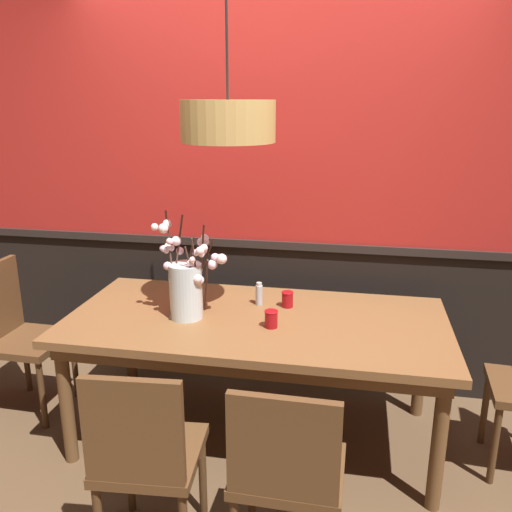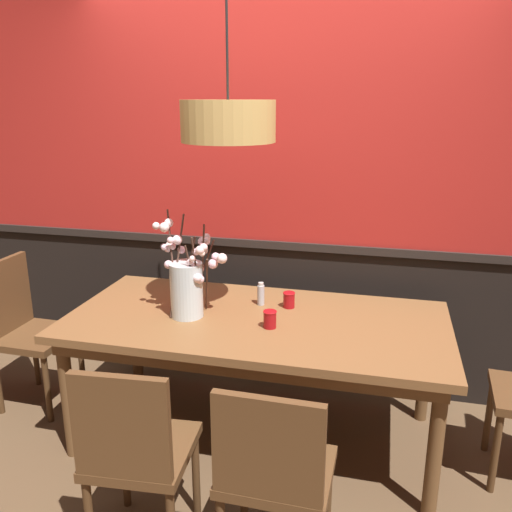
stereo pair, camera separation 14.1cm
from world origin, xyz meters
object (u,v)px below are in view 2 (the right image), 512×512
at_px(chair_near_side_right, 274,471).
at_px(vase_with_blossoms, 188,285).
at_px(candle_holder_nearer_edge, 289,300).
at_px(chair_near_side_left, 136,450).
at_px(condiment_bottle, 261,294).
at_px(candle_holder_nearer_center, 270,319).
at_px(chair_far_side_right, 327,299).
at_px(pendant_lamp, 228,121).
at_px(chair_head_west_end, 25,325).
at_px(dining_table, 256,331).

xyz_separation_m(chair_near_side_right, vase_with_blossoms, (-0.66, 0.85, 0.41)).
height_order(chair_near_side_right, candle_holder_nearer_edge, chair_near_side_right).
bearing_deg(vase_with_blossoms, candle_holder_nearer_edge, 25.88).
relative_size(chair_near_side_right, chair_near_side_left, 0.97).
xyz_separation_m(chair_near_side_right, chair_near_side_left, (-0.57, -0.02, 0.01)).
distance_m(chair_near_side_right, condiment_bottle, 1.18).
height_order(vase_with_blossoms, candle_holder_nearer_center, vase_with_blossoms).
relative_size(chair_far_side_right, candle_holder_nearer_edge, 10.63).
xyz_separation_m(chair_far_side_right, candle_holder_nearer_edge, (-0.14, -0.70, 0.25)).
height_order(candle_holder_nearer_center, pendant_lamp, pendant_lamp).
bearing_deg(pendant_lamp, candle_holder_nearer_edge, 36.61).
bearing_deg(condiment_bottle, candle_holder_nearer_edge, -1.19).
relative_size(chair_near_side_left, condiment_bottle, 6.77).
distance_m(chair_head_west_end, chair_near_side_left, 1.53).
height_order(chair_near_side_left, pendant_lamp, pendant_lamp).
relative_size(candle_holder_nearer_center, candle_holder_nearer_edge, 1.02).
height_order(condiment_bottle, pendant_lamp, pendant_lamp).
height_order(chair_near_side_right, pendant_lamp, pendant_lamp).
distance_m(vase_with_blossoms, condiment_bottle, 0.44).
relative_size(chair_far_side_right, candle_holder_nearer_center, 10.41).
xyz_separation_m(chair_near_side_left, pendant_lamp, (0.14, 0.91, 1.25)).
bearing_deg(chair_far_side_right, dining_table, -107.74).
relative_size(chair_head_west_end, candle_holder_nearer_center, 10.14).
distance_m(chair_near_side_left, vase_with_blossoms, 0.96).
bearing_deg(vase_with_blossoms, condiment_bottle, 36.02).
bearing_deg(pendant_lamp, condiment_bottle, 61.18).
bearing_deg(chair_far_side_right, condiment_bottle, -113.56).
distance_m(chair_far_side_right, chair_near_side_left, 1.90).
distance_m(chair_head_west_end, candle_holder_nearer_edge, 1.65).
bearing_deg(dining_table, chair_head_west_end, 179.10).
bearing_deg(vase_with_blossoms, chair_head_west_end, 175.97).
relative_size(dining_table, pendant_lamp, 2.12).
bearing_deg(condiment_bottle, chair_head_west_end, -173.33).
bearing_deg(dining_table, pendant_lamp, -172.51).
height_order(dining_table, candle_holder_nearer_edge, candle_holder_nearer_edge).
bearing_deg(chair_near_side_left, candle_holder_nearer_edge, 69.42).
bearing_deg(condiment_bottle, dining_table, -84.34).
bearing_deg(condiment_bottle, vase_with_blossoms, -143.98).
relative_size(chair_far_side_right, vase_with_blossoms, 1.68).
relative_size(chair_head_west_end, chair_near_side_left, 1.03).
bearing_deg(chair_head_west_end, candle_holder_nearer_center, -4.73).
relative_size(vase_with_blossoms, candle_holder_nearer_edge, 6.32).
xyz_separation_m(dining_table, condiment_bottle, (-0.02, 0.19, 0.14)).
bearing_deg(candle_holder_nearer_center, chair_near_side_left, -114.62).
height_order(chair_near_side_right, vase_with_blossoms, vase_with_blossoms).
bearing_deg(dining_table, condiment_bottle, 95.66).
height_order(vase_with_blossoms, pendant_lamp, pendant_lamp).
xyz_separation_m(chair_far_side_right, chair_near_side_left, (-0.56, -1.82, -0.02)).
bearing_deg(chair_head_west_end, pendant_lamp, -1.76).
relative_size(chair_near_side_right, candle_holder_nearer_center, 9.51).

